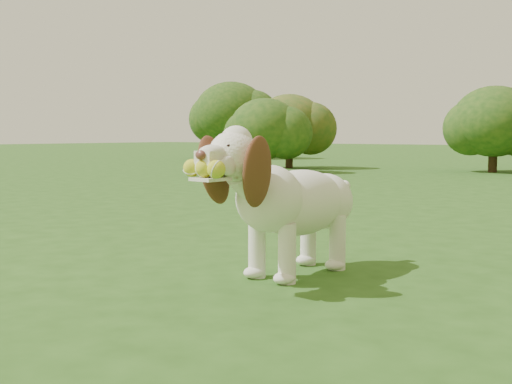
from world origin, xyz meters
The scene contains 6 objects.
ground centered at (0.00, 0.00, 0.00)m, with size 80.00×80.00×0.00m, color #264B15.
dog centered at (0.40, -0.33, 0.41)m, with size 0.45×1.20×0.78m.
shrub_a centered at (-4.96, 6.90, 0.84)m, with size 1.37×1.37×1.42m.
shrub_e centered at (-5.49, 8.53, 0.94)m, with size 1.54×1.54×1.60m.
shrub_g centered at (-10.03, 12.18, 1.36)m, with size 2.24×2.24×2.32m.
shrub_b centered at (-1.48, 9.59, 0.98)m, with size 1.60×1.60×1.66m.
Camera 1 is at (2.23, -3.07, 0.74)m, focal length 45.00 mm.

